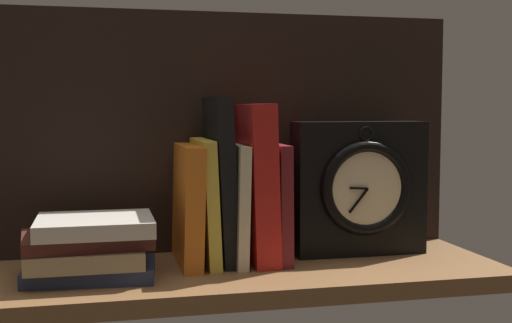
% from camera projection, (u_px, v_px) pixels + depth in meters
% --- Properties ---
extents(ground_plane, '(0.78, 0.27, 0.03)m').
position_uv_depth(ground_plane, '(240.00, 275.00, 0.98)').
color(ground_plane, brown).
extents(back_panel, '(0.78, 0.01, 0.39)m').
position_uv_depth(back_panel, '(224.00, 132.00, 1.09)').
color(back_panel, black).
rests_on(back_panel, ground_plane).
extents(book_orange_pandolfini, '(0.03, 0.16, 0.18)m').
position_uv_depth(book_orange_pandolfini, '(188.00, 204.00, 1.00)').
color(book_orange_pandolfini, orange).
rests_on(book_orange_pandolfini, ground_plane).
extents(book_yellow_seinlanguage, '(0.03, 0.15, 0.19)m').
position_uv_depth(book_yellow_seinlanguage, '(205.00, 201.00, 1.01)').
color(book_yellow_seinlanguage, gold).
rests_on(book_yellow_seinlanguage, ground_plane).
extents(book_black_skeptic, '(0.04, 0.13, 0.25)m').
position_uv_depth(book_black_skeptic, '(221.00, 180.00, 1.01)').
color(book_black_skeptic, black).
rests_on(book_black_skeptic, ground_plane).
extents(book_cream_twain, '(0.02, 0.16, 0.18)m').
position_uv_depth(book_cream_twain, '(236.00, 203.00, 1.02)').
color(book_cream_twain, beige).
rests_on(book_cream_twain, ground_plane).
extents(book_red_requiem, '(0.04, 0.16, 0.24)m').
position_uv_depth(book_red_requiem, '(255.00, 182.00, 1.02)').
color(book_red_requiem, red).
rests_on(book_red_requiem, ground_plane).
extents(book_maroon_dawkins, '(0.02, 0.15, 0.18)m').
position_uv_depth(book_maroon_dawkins, '(274.00, 201.00, 1.03)').
color(book_maroon_dawkins, maroon).
rests_on(book_maroon_dawkins, ground_plane).
extents(framed_clock, '(0.21, 0.07, 0.21)m').
position_uv_depth(framed_clock, '(360.00, 188.00, 1.06)').
color(framed_clock, black).
rests_on(framed_clock, ground_plane).
extents(book_stack_side, '(0.19, 0.14, 0.08)m').
position_uv_depth(book_stack_side, '(90.00, 247.00, 0.92)').
color(book_stack_side, '#232D4C').
rests_on(book_stack_side, ground_plane).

